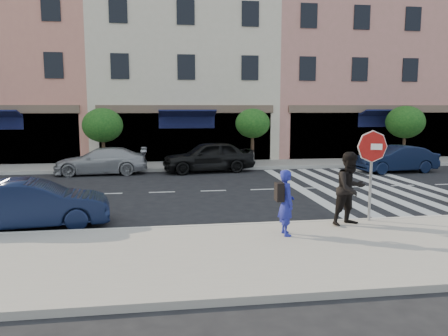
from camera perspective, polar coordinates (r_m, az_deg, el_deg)
ground at (r=13.30m, az=0.67°, el=-6.25°), size 120.00×120.00×0.00m
sidewalk_near at (r=9.75m, az=4.17°, el=-11.18°), size 60.00×4.50×0.15m
sidewalk_far at (r=24.04m, az=-3.40°, el=0.33°), size 60.00×3.00×0.15m
building_west_mid at (r=31.29m, az=-25.73°, el=14.06°), size 10.00×9.00×14.00m
building_centre at (r=29.86m, az=-5.48°, el=12.23°), size 11.00×9.00×11.00m
building_east_mid at (r=32.82m, az=16.54°, el=13.31°), size 13.00×9.00×13.00m
street_tree_wb at (r=23.75m, az=-15.57°, el=5.37°), size 2.10×2.10×3.06m
street_tree_c at (r=24.08m, az=3.76°, el=5.80°), size 1.90×1.90×3.04m
street_tree_ea at (r=27.40m, az=22.59°, el=5.54°), size 2.20×2.20×3.19m
stop_sign at (r=12.51m, az=18.78°, el=1.57°), size 0.83×0.34×2.50m
photographer at (r=10.78m, az=8.14°, el=-4.49°), size 0.39×0.59×1.62m
walker at (r=12.01m, az=16.18°, el=-2.61°), size 1.14×1.02×1.96m
car_near_mid at (r=12.91m, az=-23.76°, el=-4.35°), size 4.18×1.92×1.33m
car_far_left at (r=22.19m, az=-15.75°, el=0.89°), size 4.49×1.88×1.29m
car_far_mid at (r=22.11m, az=-2.06°, el=1.52°), size 4.82×2.47×1.57m
car_far_right at (r=23.61m, az=21.53°, el=1.11°), size 4.17×1.73×1.34m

